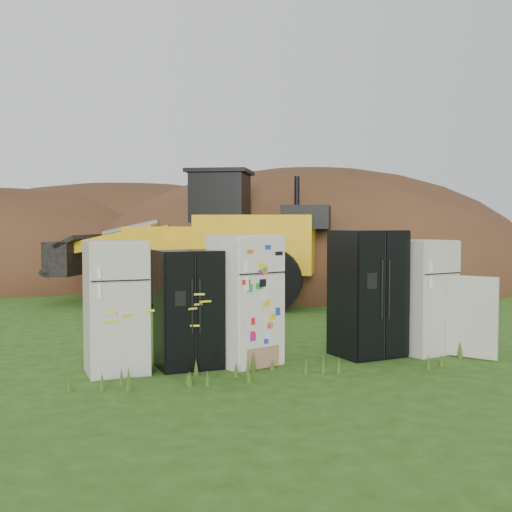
{
  "coord_description": "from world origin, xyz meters",
  "views": [
    {
      "loc": [
        -3.04,
        -8.83,
        2.04
      ],
      "look_at": [
        0.12,
        2.0,
        1.45
      ],
      "focal_mm": 45.0,
      "sensor_mm": 36.0,
      "label": 1
    }
  ],
  "objects_px": {
    "wheel_loader": "(188,237)",
    "fridge_leftmost": "(116,307)",
    "fridge_black_right": "(368,293)",
    "fridge_open_door": "(423,297)",
    "fridge_sticker": "(245,300)",
    "fridge_black_side": "(189,309)"
  },
  "relations": [
    {
      "from": "fridge_black_side",
      "to": "wheel_loader",
      "type": "relative_size",
      "value": 0.24
    },
    {
      "from": "fridge_sticker",
      "to": "fridge_open_door",
      "type": "relative_size",
      "value": 1.05
    },
    {
      "from": "fridge_black_side",
      "to": "fridge_open_door",
      "type": "xyz_separation_m",
      "value": [
        3.7,
        -0.02,
        0.06
      ]
    },
    {
      "from": "fridge_black_right",
      "to": "fridge_open_door",
      "type": "xyz_separation_m",
      "value": [
        0.93,
        -0.05,
        -0.08
      ]
    },
    {
      "from": "fridge_sticker",
      "to": "fridge_black_side",
      "type": "bearing_deg",
      "value": 155.41
    },
    {
      "from": "fridge_sticker",
      "to": "fridge_open_door",
      "type": "bearing_deg",
      "value": -22.32
    },
    {
      "from": "fridge_open_door",
      "to": "wheel_loader",
      "type": "xyz_separation_m",
      "value": [
        -2.44,
        7.07,
        0.79
      ]
    },
    {
      "from": "fridge_open_door",
      "to": "fridge_black_right",
      "type": "bearing_deg",
      "value": 160.59
    },
    {
      "from": "wheel_loader",
      "to": "fridge_leftmost",
      "type": "bearing_deg",
      "value": -82.94
    },
    {
      "from": "fridge_leftmost",
      "to": "fridge_sticker",
      "type": "bearing_deg",
      "value": -4.63
    },
    {
      "from": "fridge_black_side",
      "to": "wheel_loader",
      "type": "height_order",
      "value": "wheel_loader"
    },
    {
      "from": "fridge_leftmost",
      "to": "wheel_loader",
      "type": "height_order",
      "value": "wheel_loader"
    },
    {
      "from": "fridge_black_side",
      "to": "wheel_loader",
      "type": "bearing_deg",
      "value": 74.34
    },
    {
      "from": "fridge_black_right",
      "to": "fridge_open_door",
      "type": "bearing_deg",
      "value": -12.83
    },
    {
      "from": "fridge_leftmost",
      "to": "fridge_black_right",
      "type": "xyz_separation_m",
      "value": [
        3.77,
        0.08,
        0.07
      ]
    },
    {
      "from": "fridge_open_door",
      "to": "wheel_loader",
      "type": "height_order",
      "value": "wheel_loader"
    },
    {
      "from": "fridge_black_side",
      "to": "fridge_sticker",
      "type": "xyz_separation_m",
      "value": [
        0.81,
        -0.03,
        0.1
      ]
    },
    {
      "from": "fridge_sticker",
      "to": "fridge_open_door",
      "type": "distance_m",
      "value": 2.89
    },
    {
      "from": "fridge_leftmost",
      "to": "fridge_sticker",
      "type": "distance_m",
      "value": 1.81
    },
    {
      "from": "fridge_leftmost",
      "to": "fridge_black_right",
      "type": "distance_m",
      "value": 3.77
    },
    {
      "from": "fridge_black_right",
      "to": "wheel_loader",
      "type": "bearing_deg",
      "value": 92.1
    },
    {
      "from": "fridge_leftmost",
      "to": "fridge_open_door",
      "type": "xyz_separation_m",
      "value": [
        4.7,
        0.03,
        -0.01
      ]
    }
  ]
}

